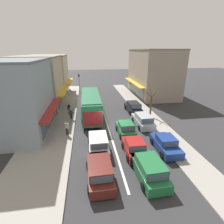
# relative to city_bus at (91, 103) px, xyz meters

# --- Properties ---
(ground_plane) EXTENTS (140.00, 140.00, 0.00)m
(ground_plane) POSITION_rel_city_bus_xyz_m (1.95, -5.61, -1.88)
(ground_plane) COLOR #2D2D30
(lane_centre_line) EXTENTS (0.20, 28.00, 0.01)m
(lane_centre_line) POSITION_rel_city_bus_xyz_m (1.95, -1.61, -1.88)
(lane_centre_line) COLOR silver
(lane_centre_line) RESTS_ON ground
(sidewalk_left) EXTENTS (5.20, 44.00, 0.14)m
(sidewalk_left) POSITION_rel_city_bus_xyz_m (-4.85, 0.39, -1.81)
(sidewalk_left) COLOR gray
(sidewalk_left) RESTS_ON ground
(kerb_right) EXTENTS (2.80, 44.00, 0.12)m
(kerb_right) POSITION_rel_city_bus_xyz_m (8.15, 0.39, -1.82)
(kerb_right) COLOR gray
(kerb_right) RESTS_ON ground
(shopfront_corner_near) EXTENTS (7.31, 9.48, 8.26)m
(shopfront_corner_near) POSITION_rel_city_bus_xyz_m (-8.23, -4.35, 2.24)
(shopfront_corner_near) COLOR #84939E
(shopfront_corner_near) RESTS_ON ground
(shopfront_mid_block) EXTENTS (7.86, 9.39, 8.33)m
(shopfront_mid_block) POSITION_rel_city_bus_xyz_m (-8.23, 5.38, 2.28)
(shopfront_mid_block) COLOR #B2A38E
(shopfront_mid_block) RESTS_ON ground
(shopfront_far_end) EXTENTS (8.36, 8.82, 8.27)m
(shopfront_far_end) POSITION_rel_city_bus_xyz_m (-8.23, 14.61, 2.25)
(shopfront_far_end) COLOR beige
(shopfront_far_end) RESTS_ON ground
(building_right_far) EXTENTS (8.24, 13.70, 9.37)m
(building_right_far) POSITION_rel_city_bus_xyz_m (13.43, 11.15, 2.80)
(building_right_far) COLOR gray
(building_right_far) RESTS_ON ground
(city_bus) EXTENTS (2.79, 10.87, 3.23)m
(city_bus) POSITION_rel_city_bus_xyz_m (0.00, 0.00, 0.00)
(city_bus) COLOR #237A4C
(city_bus) RESTS_ON ground
(hatchback_queue_far_back) EXTENTS (1.87, 3.73, 1.54)m
(hatchback_queue_far_back) POSITION_rel_city_bus_xyz_m (3.67, -6.83, -1.17)
(hatchback_queue_far_back) COLOR #1E6638
(hatchback_queue_far_back) RESTS_ON ground
(wagon_adjacent_lane_trail) EXTENTS (1.99, 4.53, 1.58)m
(wagon_adjacent_lane_trail) POSITION_rel_city_bus_xyz_m (0.13, -13.78, -1.14)
(wagon_adjacent_lane_trail) COLOR #561E19
(wagon_adjacent_lane_trail) RESTS_ON ground
(wagon_behind_bus_mid) EXTENTS (2.06, 4.56, 1.58)m
(wagon_behind_bus_mid) POSITION_rel_city_bus_xyz_m (3.82, -14.11, -1.14)
(wagon_behind_bus_mid) COLOR #1E6638
(wagon_behind_bus_mid) RESTS_ON ground
(wagon_queue_gap_filler) EXTENTS (1.96, 4.51, 1.58)m
(wagon_queue_gap_filler) POSITION_rel_city_bus_xyz_m (0.34, -9.69, -1.14)
(wagon_queue_gap_filler) COLOR silver
(wagon_queue_gap_filler) RESTS_ON ground
(hatchback_behind_bus_near) EXTENTS (1.85, 3.72, 1.54)m
(hatchback_behind_bus_near) POSITION_rel_city_bus_xyz_m (3.55, -10.92, -1.17)
(hatchback_behind_bus_near) COLOR maroon
(hatchback_behind_bus_near) RESTS_ON ground
(parked_sedan_kerb_front) EXTENTS (1.93, 4.22, 1.47)m
(parked_sedan_kerb_front) POSITION_rel_city_bus_xyz_m (6.72, -10.68, -1.22)
(parked_sedan_kerb_front) COLOR navy
(parked_sedan_kerb_front) RESTS_ON ground
(parked_wagon_kerb_second) EXTENTS (2.04, 4.55, 1.58)m
(parked_wagon_kerb_second) POSITION_rel_city_bus_xyz_m (6.39, -4.78, -1.14)
(parked_wagon_kerb_second) COLOR #9EA3A8
(parked_wagon_kerb_second) RESTS_ON ground
(parked_wagon_kerb_third) EXTENTS (2.06, 4.56, 1.58)m
(parked_wagon_kerb_third) POSITION_rel_city_bus_xyz_m (6.56, 0.64, -1.14)
(parked_wagon_kerb_third) COLOR black
(parked_wagon_kerb_third) RESTS_ON ground
(traffic_light_downstreet) EXTENTS (0.33, 0.24, 4.20)m
(traffic_light_downstreet) POSITION_rel_city_bus_xyz_m (-2.07, 15.36, 0.97)
(traffic_light_downstreet) COLOR gray
(traffic_light_downstreet) RESTS_ON ground
(street_tree_right) EXTENTS (1.64, 1.60, 4.04)m
(street_tree_right) POSITION_rel_city_bus_xyz_m (8.41, -1.93, 0.00)
(street_tree_right) COLOR brown
(street_tree_right) RESTS_ON ground
(pedestrian_with_handbag_near) EXTENTS (0.56, 0.55, 1.63)m
(pedestrian_with_handbag_near) POSITION_rel_city_bus_xyz_m (-2.81, -1.32, -0.81)
(pedestrian_with_handbag_near) COLOR #232838
(pedestrian_with_handbag_near) RESTS_ON sidewalk_left
(pedestrian_browsing_midblock) EXTENTS (0.48, 0.61, 1.63)m
(pedestrian_browsing_midblock) POSITION_rel_city_bus_xyz_m (-3.23, 0.61, -0.81)
(pedestrian_browsing_midblock) COLOR #333338
(pedestrian_browsing_midblock) RESTS_ON sidewalk_left
(pedestrian_far_walker) EXTENTS (0.47, 0.40, 1.63)m
(pedestrian_far_walker) POSITION_rel_city_bus_xyz_m (-2.92, -6.24, -0.81)
(pedestrian_far_walker) COLOR #333338
(pedestrian_far_walker) RESTS_ON sidewalk_left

